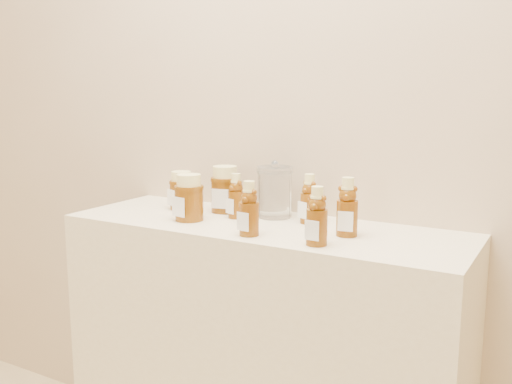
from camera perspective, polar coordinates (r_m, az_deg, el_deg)
The scene contains 11 objects.
wall_back at distance 1.80m, azimuth 3.79°, elevation 12.14°, with size 3.50×0.02×2.70m, color tan.
display_table at distance 1.82m, azimuth 0.56°, elevation -17.13°, with size 1.20×0.40×0.90m, color beige.
bear_bottle_back_left at distance 1.74m, azimuth -2.00°, elevation -0.09°, with size 0.05×0.05×0.16m, color #5A2C07, non-canonical shape.
bear_bottle_back_mid at distance 1.67m, azimuth 5.36°, elevation -0.35°, with size 0.06×0.06×0.16m, color #5A2C07, non-canonical shape.
bear_bottle_back_right at distance 1.54m, azimuth 9.13°, elevation -1.09°, with size 0.06×0.06×0.18m, color #5A2C07, non-canonical shape.
bear_bottle_front_left at distance 1.52m, azimuth -0.69°, elevation -1.29°, with size 0.06×0.06×0.17m, color #5A2C07, non-canonical shape.
bear_bottle_front_right at distance 1.43m, azimuth 6.12°, elevation -2.01°, with size 0.06×0.06×0.17m, color #5A2C07, non-canonical shape.
honey_jar_left at distance 1.89m, azimuth -7.46°, elevation 0.17°, with size 0.08×0.08×0.13m, color #5A2C07, non-canonical shape.
honey_jar_back at distance 1.83m, azimuth -3.11°, elevation 0.29°, with size 0.09×0.09×0.15m, color #5A2C07, non-canonical shape.
honey_jar_front at distance 1.72m, azimuth -6.71°, elevation -0.54°, with size 0.09×0.09×0.14m, color #5A2C07, non-canonical shape.
glass_canister at distance 1.75m, azimuth 1.88°, elevation 0.22°, with size 0.11×0.11×0.17m, color white, non-canonical shape.
Camera 1 is at (0.79, 0.13, 1.28)m, focal length 40.00 mm.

